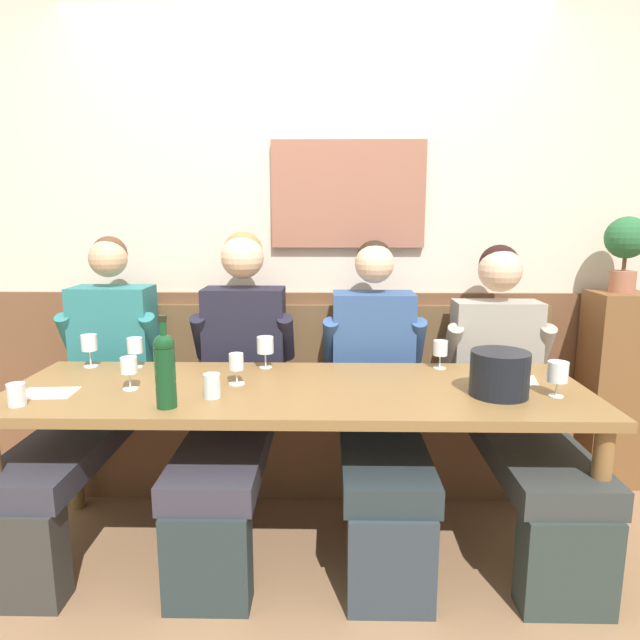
{
  "coord_description": "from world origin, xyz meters",
  "views": [
    {
      "loc": [
        0.13,
        -1.99,
        1.42
      ],
      "look_at": [
        0.09,
        0.46,
        0.96
      ],
      "focal_mm": 30.98,
      "sensor_mm": 36.0,
      "label": 1
    }
  ],
  "objects_px": {
    "wine_glass_mid_left": "(265,346)",
    "water_tumbler_right": "(17,395)",
    "wall_bench": "(305,430)",
    "dining_table": "(298,404)",
    "person_center_left_seat": "(92,383)",
    "wine_bottle_amber_mid": "(165,368)",
    "person_left_seat": "(514,390)",
    "water_tumbler_left": "(212,386)",
    "wine_glass_right_end": "(558,374)",
    "wine_glass_left_end": "(89,344)",
    "wine_glass_center_front": "(135,346)",
    "wine_glass_near_bucket": "(236,363)",
    "potted_plant": "(626,245)",
    "wine_glass_center_rear": "(129,367)",
    "water_tumbler_center": "(495,363)",
    "wine_glass_mid_right": "(440,349)",
    "ice_bucket": "(499,374)",
    "person_center_right_seat": "(236,378)",
    "person_right_seat": "(377,385)"
  },
  "relations": [
    {
      "from": "water_tumbler_center",
      "to": "wine_glass_mid_right",
      "type": "bearing_deg",
      "value": 171.37
    },
    {
      "from": "person_center_right_seat",
      "to": "wine_glass_right_end",
      "type": "height_order",
      "value": "person_center_right_seat"
    },
    {
      "from": "water_tumbler_left",
      "to": "wine_glass_center_rear",
      "type": "bearing_deg",
      "value": 164.86
    },
    {
      "from": "person_right_seat",
      "to": "wine_glass_near_bucket",
      "type": "height_order",
      "value": "person_right_seat"
    },
    {
      "from": "person_right_seat",
      "to": "wine_glass_mid_right",
      "type": "distance_m",
      "value": 0.34
    },
    {
      "from": "wall_bench",
      "to": "water_tumbler_left",
      "type": "relative_size",
      "value": 28.13
    },
    {
      "from": "wine_glass_right_end",
      "to": "water_tumbler_right",
      "type": "bearing_deg",
      "value": -176.02
    },
    {
      "from": "wine_glass_right_end",
      "to": "water_tumbler_right",
      "type": "xyz_separation_m",
      "value": [
        -2.05,
        -0.14,
        -0.05
      ]
    },
    {
      "from": "dining_table",
      "to": "wine_glass_right_end",
      "type": "height_order",
      "value": "wine_glass_right_end"
    },
    {
      "from": "wine_glass_center_rear",
      "to": "water_tumbler_center",
      "type": "height_order",
      "value": "wine_glass_center_rear"
    },
    {
      "from": "wine_glass_near_bucket",
      "to": "water_tumbler_left",
      "type": "distance_m",
      "value": 0.19
    },
    {
      "from": "water_tumbler_right",
      "to": "potted_plant",
      "type": "relative_size",
      "value": 0.22
    },
    {
      "from": "wall_bench",
      "to": "dining_table",
      "type": "relative_size",
      "value": 1.13
    },
    {
      "from": "water_tumbler_right",
      "to": "water_tumbler_left",
      "type": "xyz_separation_m",
      "value": [
        0.71,
        0.1,
        0.01
      ]
    },
    {
      "from": "dining_table",
      "to": "ice_bucket",
      "type": "xyz_separation_m",
      "value": [
        0.8,
        -0.09,
        0.17
      ]
    },
    {
      "from": "wine_glass_near_bucket",
      "to": "water_tumbler_left",
      "type": "bearing_deg",
      "value": -110.79
    },
    {
      "from": "wall_bench",
      "to": "ice_bucket",
      "type": "relative_size",
      "value": 11.75
    },
    {
      "from": "wine_glass_mid_left",
      "to": "water_tumbler_right",
      "type": "relative_size",
      "value": 1.73
    },
    {
      "from": "wine_bottle_amber_mid",
      "to": "dining_table",
      "type": "bearing_deg",
      "value": 28.57
    },
    {
      "from": "wine_bottle_amber_mid",
      "to": "wine_glass_near_bucket",
      "type": "relative_size",
      "value": 2.59
    },
    {
      "from": "dining_table",
      "to": "ice_bucket",
      "type": "bearing_deg",
      "value": -6.75
    },
    {
      "from": "wine_glass_near_bucket",
      "to": "water_tumbler_right",
      "type": "height_order",
      "value": "wine_glass_near_bucket"
    },
    {
      "from": "person_center_left_seat",
      "to": "water_tumbler_left",
      "type": "relative_size",
      "value": 13.89
    },
    {
      "from": "wine_glass_left_end",
      "to": "water_tumbler_center",
      "type": "height_order",
      "value": "wine_glass_left_end"
    },
    {
      "from": "person_center_right_seat",
      "to": "wine_glass_near_bucket",
      "type": "relative_size",
      "value": 10.13
    },
    {
      "from": "wine_glass_left_end",
      "to": "wine_glass_mid_left",
      "type": "relative_size",
      "value": 1.04
    },
    {
      "from": "ice_bucket",
      "to": "person_left_seat",
      "type": "bearing_deg",
      "value": 63.46
    },
    {
      "from": "wine_bottle_amber_mid",
      "to": "water_tumbler_left",
      "type": "height_order",
      "value": "wine_bottle_amber_mid"
    },
    {
      "from": "wine_glass_center_front",
      "to": "wine_glass_right_end",
      "type": "relative_size",
      "value": 1.0
    },
    {
      "from": "wine_glass_left_end",
      "to": "person_left_seat",
      "type": "bearing_deg",
      "value": 0.08
    },
    {
      "from": "wine_glass_center_front",
      "to": "wall_bench",
      "type": "bearing_deg",
      "value": 24.09
    },
    {
      "from": "wine_glass_left_end",
      "to": "wine_glass_center_front",
      "type": "distance_m",
      "value": 0.22
    },
    {
      "from": "person_center_left_seat",
      "to": "person_center_right_seat",
      "type": "distance_m",
      "value": 0.69
    },
    {
      "from": "dining_table",
      "to": "person_left_seat",
      "type": "bearing_deg",
      "value": 16.51
    },
    {
      "from": "wine_glass_mid_right",
      "to": "person_center_left_seat",
      "type": "bearing_deg",
      "value": 179.11
    },
    {
      "from": "person_right_seat",
      "to": "water_tumbler_center",
      "type": "distance_m",
      "value": 0.55
    },
    {
      "from": "wine_bottle_amber_mid",
      "to": "wine_glass_near_bucket",
      "type": "bearing_deg",
      "value": 53.6
    },
    {
      "from": "wall_bench",
      "to": "wine_bottle_amber_mid",
      "type": "distance_m",
      "value": 1.17
    },
    {
      "from": "dining_table",
      "to": "wine_glass_mid_left",
      "type": "relative_size",
      "value": 16.2
    },
    {
      "from": "wall_bench",
      "to": "dining_table",
      "type": "height_order",
      "value": "wall_bench"
    },
    {
      "from": "wall_bench",
      "to": "potted_plant",
      "type": "bearing_deg",
      "value": 1.21
    },
    {
      "from": "wine_glass_left_end",
      "to": "water_tumbler_left",
      "type": "relative_size",
      "value": 1.61
    },
    {
      "from": "person_center_left_seat",
      "to": "water_tumbler_right",
      "type": "distance_m",
      "value": 0.58
    },
    {
      "from": "wine_glass_center_rear",
      "to": "potted_plant",
      "type": "bearing_deg",
      "value": 17.12
    },
    {
      "from": "wine_glass_mid_right",
      "to": "water_tumbler_center",
      "type": "relative_size",
      "value": 1.76
    },
    {
      "from": "potted_plant",
      "to": "wine_glass_right_end",
      "type": "bearing_deg",
      "value": -128.75
    },
    {
      "from": "wine_glass_center_rear",
      "to": "dining_table",
      "type": "bearing_deg",
      "value": 4.03
    },
    {
      "from": "person_left_seat",
      "to": "wine_glass_left_end",
      "type": "relative_size",
      "value": 8.38
    },
    {
      "from": "wall_bench",
      "to": "water_tumbler_left",
      "type": "xyz_separation_m",
      "value": [
        -0.32,
        -0.78,
        0.49
      ]
    },
    {
      "from": "person_center_left_seat",
      "to": "wine_bottle_amber_mid",
      "type": "relative_size",
      "value": 3.84
    }
  ]
}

